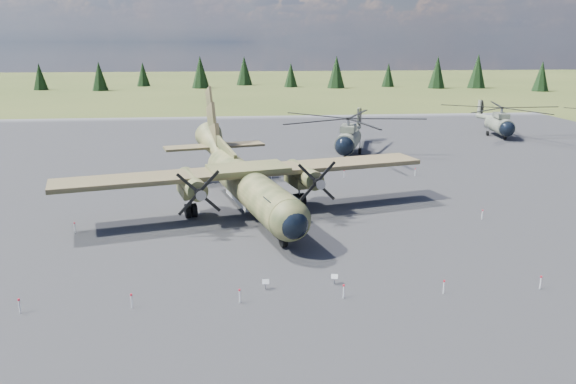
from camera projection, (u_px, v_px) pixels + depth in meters
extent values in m
plane|color=#525726|center=(286.00, 226.00, 45.30)|extent=(500.00, 500.00, 0.00)
cube|color=#58585D|center=(276.00, 194.00, 54.91)|extent=(120.00, 120.00, 0.04)
cylinder|color=#384224|center=(250.00, 187.00, 47.52)|extent=(7.72, 19.81, 3.06)
sphere|color=#384224|center=(290.00, 220.00, 38.60)|extent=(3.63, 3.63, 3.00)
sphere|color=black|center=(293.00, 223.00, 38.06)|extent=(2.67, 2.67, 2.20)
cube|color=black|center=(281.00, 202.00, 39.97)|extent=(2.54, 2.22, 0.60)
cone|color=#384224|center=(216.00, 147.00, 58.93)|extent=(4.72, 8.01, 4.60)
cube|color=#949699|center=(247.00, 198.00, 48.84)|extent=(3.60, 6.86, 0.55)
cube|color=#31391D|center=(248.00, 171.00, 47.69)|extent=(31.63, 11.26, 0.38)
cube|color=#384224|center=(248.00, 168.00, 47.63)|extent=(7.31, 5.40, 0.38)
cylinder|color=#384224|center=(191.00, 183.00, 45.94)|extent=(2.96, 5.91, 1.64)
cube|color=#384224|center=(190.00, 189.00, 46.91)|extent=(2.49, 4.00, 0.87)
cone|color=gray|center=(200.00, 194.00, 42.71)|extent=(1.04, 1.15, 0.83)
cylinder|color=black|center=(191.00, 210.00, 47.39)|extent=(1.22, 1.40, 1.20)
cylinder|color=#384224|center=(303.00, 174.00, 49.17)|extent=(2.96, 5.91, 1.64)
cube|color=#384224|center=(299.00, 180.00, 50.15)|extent=(2.49, 4.00, 0.87)
cone|color=gray|center=(319.00, 183.00, 45.94)|extent=(1.04, 1.15, 0.83)
cylinder|color=black|center=(299.00, 200.00, 50.62)|extent=(1.22, 1.40, 1.20)
cube|color=#384224|center=(225.00, 148.00, 54.99)|extent=(2.29, 8.08, 1.83)
cube|color=#31391D|center=(214.00, 146.00, 59.41)|extent=(10.75, 4.87, 0.24)
cylinder|color=gray|center=(283.00, 230.00, 40.08)|extent=(0.19, 0.19, 0.98)
cylinder|color=black|center=(283.00, 240.00, 40.28)|extent=(0.62, 1.08, 1.02)
cylinder|color=slate|center=(348.00, 141.00, 72.99)|extent=(4.94, 8.03, 2.63)
sphere|color=black|center=(345.00, 146.00, 69.43)|extent=(3.08, 3.08, 2.42)
sphere|color=slate|center=(352.00, 136.00, 76.56)|extent=(3.08, 3.08, 2.42)
cube|color=slate|center=(348.00, 128.00, 72.15)|extent=(2.78, 3.77, 0.79)
cylinder|color=gray|center=(348.00, 122.00, 71.95)|extent=(0.48, 0.48, 1.05)
cylinder|color=slate|center=(355.00, 129.00, 80.19)|extent=(3.73, 8.80, 1.51)
cube|color=slate|center=(358.00, 117.00, 83.57)|extent=(0.69, 1.47, 2.53)
cylinder|color=black|center=(361.00, 117.00, 83.49)|extent=(0.94, 2.61, 2.74)
cylinder|color=black|center=(345.00, 157.00, 70.41)|extent=(0.51, 0.77, 0.72)
cylinder|color=black|center=(338.00, 150.00, 74.88)|extent=(0.57, 0.90, 0.84)
cylinder|color=gray|center=(339.00, 146.00, 74.74)|extent=(0.19, 0.19, 1.53)
cylinder|color=black|center=(360.00, 151.00, 74.27)|extent=(0.57, 0.90, 0.84)
cylinder|color=gray|center=(360.00, 147.00, 74.12)|extent=(0.19, 0.19, 1.53)
cylinder|color=slate|center=(499.00, 125.00, 87.32)|extent=(3.43, 7.41, 2.48)
sphere|color=black|center=(507.00, 129.00, 83.89)|extent=(2.57, 2.57, 2.28)
sphere|color=slate|center=(492.00, 122.00, 90.77)|extent=(2.57, 2.57, 2.28)
cube|color=slate|center=(501.00, 115.00, 86.53)|extent=(2.10, 3.37, 0.74)
cylinder|color=gray|center=(502.00, 111.00, 86.34)|extent=(0.40, 0.40, 0.99)
cylinder|color=slate|center=(485.00, 117.00, 94.26)|extent=(1.98, 8.49, 1.42)
cube|color=slate|center=(479.00, 107.00, 97.53)|extent=(0.41, 1.40, 2.38)
cylinder|color=black|center=(481.00, 107.00, 97.52)|extent=(0.41, 2.56, 2.58)
cylinder|color=black|center=(505.00, 138.00, 84.82)|extent=(0.37, 0.71, 0.67)
cylinder|color=black|center=(488.00, 133.00, 88.89)|extent=(0.40, 0.83, 0.79)
cylinder|color=gray|center=(488.00, 130.00, 88.75)|extent=(0.16, 0.16, 1.44)
cylinder|color=black|center=(505.00, 133.00, 88.80)|extent=(0.40, 0.83, 0.79)
cylinder|color=gray|center=(505.00, 130.00, 88.66)|extent=(0.16, 0.16, 1.44)
cube|color=gray|center=(266.00, 285.00, 33.64)|extent=(0.08, 0.08, 0.52)
cube|color=white|center=(266.00, 282.00, 33.53)|extent=(0.42, 0.19, 0.29)
cube|color=gray|center=(334.00, 280.00, 34.38)|extent=(0.09, 0.09, 0.52)
cube|color=white|center=(334.00, 276.00, 34.27)|extent=(0.44, 0.26, 0.29)
cylinder|color=white|center=(19.00, 306.00, 30.63)|extent=(0.07, 0.07, 0.80)
cylinder|color=red|center=(19.00, 300.00, 30.53)|extent=(0.12, 0.12, 0.10)
cylinder|color=white|center=(132.00, 301.00, 31.23)|extent=(0.07, 0.07, 0.80)
cylinder|color=red|center=(131.00, 295.00, 31.12)|extent=(0.12, 0.12, 0.10)
cylinder|color=white|center=(240.00, 297.00, 31.82)|extent=(0.07, 0.07, 0.80)
cylinder|color=red|center=(239.00, 290.00, 31.72)|extent=(0.12, 0.12, 0.10)
cylinder|color=white|center=(344.00, 292.00, 32.42)|extent=(0.07, 0.07, 0.80)
cylinder|color=red|center=(344.00, 285.00, 32.32)|extent=(0.12, 0.12, 0.10)
cylinder|color=white|center=(444.00, 287.00, 33.02)|extent=(0.07, 0.07, 0.80)
cylinder|color=red|center=(444.00, 281.00, 32.91)|extent=(0.12, 0.12, 0.10)
cylinder|color=white|center=(540.00, 283.00, 33.61)|extent=(0.07, 0.07, 0.80)
cylinder|color=red|center=(541.00, 277.00, 33.51)|extent=(0.12, 0.12, 0.10)
cylinder|color=white|center=(120.00, 179.00, 58.98)|extent=(0.07, 0.07, 0.80)
cylinder|color=red|center=(119.00, 176.00, 58.87)|extent=(0.12, 0.12, 0.10)
cylinder|color=white|center=(196.00, 178.00, 59.77)|extent=(0.07, 0.07, 0.80)
cylinder|color=red|center=(196.00, 174.00, 59.67)|extent=(0.12, 0.12, 0.10)
cylinder|color=white|center=(271.00, 176.00, 60.57)|extent=(0.07, 0.07, 0.80)
cylinder|color=red|center=(271.00, 172.00, 60.46)|extent=(0.12, 0.12, 0.10)
cylinder|color=white|center=(344.00, 174.00, 61.36)|extent=(0.07, 0.07, 0.80)
cylinder|color=red|center=(344.00, 170.00, 61.26)|extent=(0.12, 0.12, 0.10)
cylinder|color=white|center=(415.00, 172.00, 62.16)|extent=(0.07, 0.07, 0.80)
cylinder|color=red|center=(415.00, 169.00, 62.06)|extent=(0.12, 0.12, 0.10)
cylinder|color=white|center=(75.00, 228.00, 43.55)|extent=(0.07, 0.07, 0.80)
cylinder|color=red|center=(74.00, 223.00, 43.45)|extent=(0.12, 0.12, 0.10)
cylinder|color=white|center=(482.00, 215.00, 46.83)|extent=(0.07, 0.07, 0.80)
cylinder|color=red|center=(483.00, 210.00, 46.73)|extent=(0.12, 0.12, 0.10)
cone|color=black|center=(541.00, 76.00, 168.86)|extent=(5.03, 5.03, 8.99)
cone|color=black|center=(477.00, 71.00, 180.66)|extent=(6.05, 6.05, 10.80)
cone|color=black|center=(437.00, 72.00, 179.71)|extent=(5.68, 5.68, 10.13)
cone|color=black|center=(388.00, 75.00, 186.18)|extent=(4.34, 4.34, 7.76)
cone|color=black|center=(336.00, 72.00, 180.50)|extent=(5.74, 5.74, 10.25)
cone|color=black|center=(291.00, 75.00, 184.95)|extent=(4.42, 4.42, 7.89)
cone|color=black|center=(244.00, 71.00, 193.00)|extent=(5.49, 5.49, 9.80)
cone|color=black|center=(200.00, 72.00, 180.24)|extent=(5.70, 5.70, 10.18)
cone|color=black|center=(143.00, 74.00, 188.24)|extent=(4.45, 4.45, 7.94)
cone|color=black|center=(99.00, 76.00, 170.98)|extent=(4.91, 4.91, 8.76)
cone|color=black|center=(40.00, 76.00, 173.77)|extent=(4.57, 4.57, 8.17)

